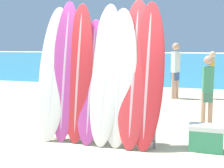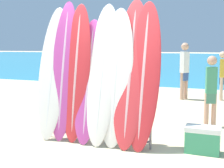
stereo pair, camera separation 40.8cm
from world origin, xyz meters
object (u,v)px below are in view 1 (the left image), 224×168
Objects in this scene: surfboard_slot_1 at (65,71)px; surfboard_slot_6 at (134,73)px; surfboard_slot_3 at (91,81)px; person_near_water at (208,87)px; surfboard_rack at (98,115)px; person_far_right at (212,73)px; cooler_box at (206,138)px; surfboard_slot_7 at (147,75)px; person_far_left at (94,71)px; surfboard_slot_2 at (79,73)px; surfboard_slot_5 at (119,77)px; surfboard_slot_0 at (54,73)px; person_mid_beach at (175,68)px; surfboard_slot_4 at (105,74)px.

surfboard_slot_1 is 1.27m from surfboard_slot_6.
person_near_water is (1.92, 1.92, -0.27)m from surfboard_slot_3.
surfboard_rack is 0.94× the size of surfboard_slot_3.
cooler_box is at bearing 178.47° from person_far_right.
surfboard_slot_7 is 1.60× the size of person_far_left.
surfboard_slot_7 is at bearing 1.37° from surfboard_slot_2.
surfboard_slot_5 is 0.96× the size of surfboard_slot_7.
surfboard_slot_6 reaches higher than person_far_left.
surfboard_slot_2 reaches higher than person_far_right.
person_near_water is (1.16, 1.87, -0.44)m from surfboard_slot_6.
person_mid_beach is at bearing 72.68° from surfboard_slot_0.
surfboard_slot_5 is at bearing -176.71° from surfboard_slot_7.
surfboard_slot_0 is at bearing 178.46° from surfboard_slot_2.
person_far_right is (1.22, 5.38, -0.42)m from surfboard_slot_6.
surfboard_slot_6 is at bearing 46.80° from person_far_left.
person_far_right is at bearing 65.30° from surfboard_slot_1.
surfboard_slot_2 is 2.42m from cooler_box.
surfboard_slot_0 is 0.99× the size of surfboard_slot_4.
person_near_water is at bearing 90.98° from cooler_box.
surfboard_slot_0 reaches higher than surfboard_slot_3.
surfboard_slot_0 is at bearing -177.39° from cooler_box.
surfboard_slot_4 reaches higher than person_near_water.
surfboard_slot_7 is at bearing 0.82° from surfboard_slot_1.
person_near_water is at bearing 68.96° from person_far_left.
surfboard_slot_7 is at bearing -133.11° from person_near_water.
surfboard_slot_3 is 0.87× the size of surfboard_slot_6.
surfboard_slot_7 is 5.92m from person_far_left.
person_mid_beach is 1.18× the size of person_far_left.
surfboard_slot_0 is 0.99× the size of surfboard_slot_7.
person_mid_beach is (0.35, 5.15, -0.20)m from surfboard_slot_5.
surfboard_slot_0 reaches higher than cooler_box.
surfboard_slot_6 reaches higher than person_near_water.
surfboard_slot_0 is 1.50m from surfboard_slot_6.
surfboard_slot_3 is 5.78m from person_far_right.
surfboard_slot_6 is 5.53m from person_far_right.
person_far_right is (1.85, 5.43, 0.34)m from surfboard_rack.
surfboard_slot_6 reaches higher than surfboard_slot_4.
person_far_right is (2.73, 5.40, -0.38)m from surfboard_slot_0.
surfboard_rack is 3.74× the size of cooler_box.
surfboard_slot_7 is 1.60× the size of person_far_right.
surfboard_slot_6 is (1.00, 0.04, 0.02)m from surfboard_slot_2.
surfboard_slot_3 is at bearing -175.88° from cooler_box.
surfboard_slot_2 reaches higher than surfboard_slot_7.
person_mid_beach is (-1.07, 3.24, 0.17)m from person_near_water.
cooler_box is (0.03, -1.77, -0.60)m from person_near_water.
surfboard_slot_1 is 1.03× the size of surfboard_slot_2.
surfboard_slot_5 is at bearing -0.53° from surfboard_slot_0.
person_near_water is 0.98× the size of person_far_left.
surfboard_slot_0 is 0.24m from surfboard_slot_1.
surfboard_slot_6 reaches higher than surfboard_slot_3.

